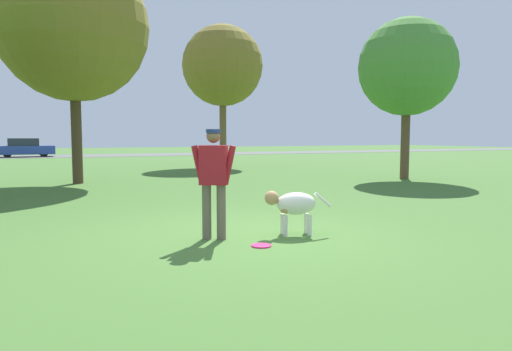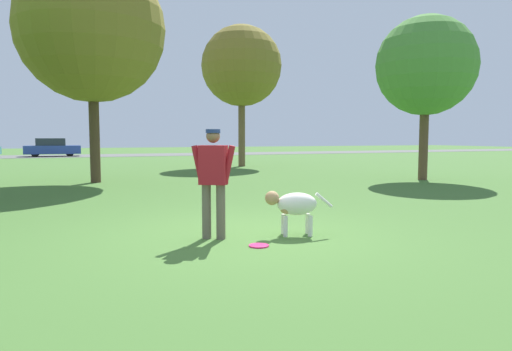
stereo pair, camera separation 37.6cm
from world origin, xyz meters
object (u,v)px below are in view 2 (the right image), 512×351
(person, at_px, (213,175))
(tree_far_right, at_px, (242,66))
(parked_car_blue, at_px, (52,148))
(frisbee, at_px, (259,246))
(dog, at_px, (294,205))
(tree_mid_center, at_px, (91,29))
(tree_near_right, at_px, (426,66))

(person, relative_size, tree_far_right, 0.23)
(tree_far_right, distance_m, parked_car_blue, 19.26)
(tree_far_right, bearing_deg, parked_car_blue, 119.66)
(frisbee, height_order, parked_car_blue, parked_car_blue)
(dog, xyz_separation_m, parked_car_blue, (-4.45, 31.77, 0.21))
(tree_far_right, xyz_separation_m, parked_car_blue, (-9.30, 16.32, -4.28))
(parked_car_blue, bearing_deg, person, -86.21)
(person, xyz_separation_m, tree_mid_center, (-1.18, 9.26, 3.91))
(dog, distance_m, tree_mid_center, 10.70)
(person, distance_m, tree_near_right, 11.48)
(tree_mid_center, bearing_deg, tree_near_right, -16.81)
(tree_far_right, bearing_deg, frisbee, -109.38)
(person, distance_m, tree_far_right, 16.87)
(frisbee, xyz_separation_m, tree_near_right, (8.85, 6.78, 3.83))
(dog, xyz_separation_m, tree_near_right, (8.11, 6.32, 3.38))
(frisbee, bearing_deg, person, 122.34)
(tree_mid_center, bearing_deg, person, -82.75)
(person, relative_size, tree_mid_center, 0.22)
(parked_car_blue, bearing_deg, frisbee, -85.59)
(person, xyz_separation_m, dog, (1.17, -0.22, -0.46))
(dog, bearing_deg, tree_far_right, -90.65)
(person, relative_size, tree_near_right, 0.28)
(frisbee, relative_size, tree_mid_center, 0.04)
(dog, height_order, tree_mid_center, tree_mid_center)
(frisbee, bearing_deg, dog, 31.33)
(dog, bearing_deg, tree_mid_center, -59.33)
(tree_far_right, distance_m, tree_mid_center, 9.35)
(dog, distance_m, tree_near_right, 10.82)
(frisbee, distance_m, tree_mid_center, 11.15)
(dog, height_order, tree_near_right, tree_near_right)
(frisbee, distance_m, tree_far_right, 17.56)
(person, distance_m, frisbee, 1.20)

